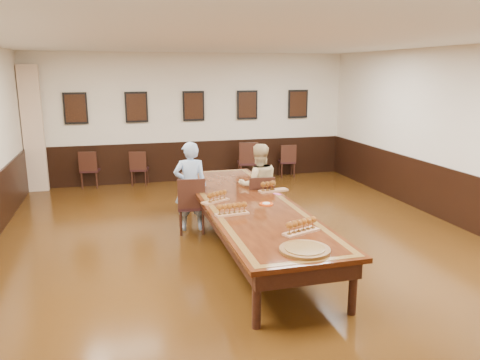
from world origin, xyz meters
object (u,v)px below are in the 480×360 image
object	(u,v)px
person_man	(190,186)
chair_woman	(259,201)
spare_chair_a	(90,169)
chair_man	(191,204)
carved_platter	(305,250)
spare_chair_d	(287,160)
conference_table	(248,211)
spare_chair_c	(248,161)
spare_chair_b	(139,168)
person_woman	(258,185)

from	to	relation	value
person_man	chair_woman	bearing A→B (deg)	177.25
chair_woman	spare_chair_a	xyz separation A→B (m)	(-3.04, 3.92, -0.03)
chair_man	carved_platter	bearing A→B (deg)	110.77
spare_chair_d	conference_table	size ratio (longest dim) A/B	0.17
carved_platter	chair_woman	bearing A→B (deg)	82.10
spare_chair_a	spare_chair_c	distance (m)	3.87
chair_man	conference_table	size ratio (longest dim) A/B	0.20
chair_man	conference_table	bearing A→B (deg)	132.62
chair_woman	spare_chair_b	size ratio (longest dim) A/B	1.12
chair_woman	spare_chair_d	world-z (taller)	chair_woman
chair_woman	spare_chair_c	world-z (taller)	spare_chair_c
chair_woman	spare_chair_b	world-z (taller)	chair_woman
chair_woman	spare_chair_b	bearing A→B (deg)	-58.03
spare_chair_c	spare_chair_d	bearing A→B (deg)	-160.34
carved_platter	spare_chair_a	bearing A→B (deg)	110.64
spare_chair_a	spare_chair_d	size ratio (longest dim) A/B	1.03
person_woman	carved_platter	world-z (taller)	person_woman
spare_chair_b	spare_chair_d	size ratio (longest dim) A/B	0.99
chair_woman	carved_platter	distance (m)	3.08
chair_woman	spare_chair_c	distance (m)	3.66
chair_woman	person_man	size ratio (longest dim) A/B	0.61
spare_chair_c	chair_man	bearing A→B (deg)	68.72
person_woman	conference_table	size ratio (longest dim) A/B	0.30
spare_chair_d	spare_chair_c	bearing A→B (deg)	19.20
conference_table	spare_chair_c	bearing A→B (deg)	74.04
chair_woman	carved_platter	bearing A→B (deg)	87.98
spare_chair_a	spare_chair_d	bearing A→B (deg)	-170.87
chair_woman	person_man	world-z (taller)	person_man
spare_chair_b	person_man	world-z (taller)	person_man
chair_man	spare_chair_b	distance (m)	3.81
chair_man	carved_platter	size ratio (longest dim) A/B	1.35
spare_chair_b	spare_chair_d	xyz separation A→B (m)	(3.84, -0.06, 0.01)
spare_chair_b	conference_table	bearing A→B (deg)	119.57
person_woman	carved_platter	distance (m)	3.17
spare_chair_c	carved_platter	xyz separation A→B (m)	(-1.23, -6.61, 0.26)
chair_woman	person_man	bearing A→B (deg)	-3.39
spare_chair_a	spare_chair_b	world-z (taller)	spare_chair_a
spare_chair_b	person_woman	world-z (taller)	person_woman
spare_chair_c	carved_platter	bearing A→B (deg)	88.39
carved_platter	spare_chair_b	bearing A→B (deg)	101.99
spare_chair_b	carved_platter	world-z (taller)	spare_chair_b
person_woman	conference_table	distance (m)	1.14
carved_platter	person_woman	bearing A→B (deg)	82.17
conference_table	person_man	bearing A→B (deg)	123.04
spare_chair_a	person_woman	distance (m)	4.90
chair_man	conference_table	xyz separation A→B (m)	(0.74, -1.02, 0.12)
spare_chair_c	conference_table	distance (m)	4.67
chair_woman	spare_chair_a	distance (m)	4.96
chair_man	conference_table	distance (m)	1.26
spare_chair_b	chair_man	bearing A→B (deg)	113.21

